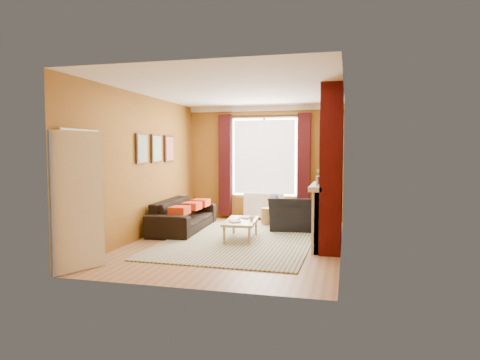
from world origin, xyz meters
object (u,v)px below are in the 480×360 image
at_px(wicker_stool, 268,216).
at_px(floor_lamp, 328,163).
at_px(sofa, 184,215).
at_px(coffee_table, 241,222).
at_px(armchair, 296,213).

height_order(wicker_stool, floor_lamp, floor_lamp).
distance_m(sofa, floor_lamp, 3.47).
bearing_deg(sofa, coffee_table, -118.69).
relative_size(wicker_stool, floor_lamp, 0.22).
bearing_deg(wicker_stool, armchair, -35.49).
xyz_separation_m(sofa, coffee_table, (1.45, -0.70, 0.01)).
bearing_deg(floor_lamp, sofa, -154.35).
height_order(coffee_table, floor_lamp, floor_lamp).
xyz_separation_m(coffee_table, floor_lamp, (1.52, 2.12, 1.08)).
bearing_deg(sofa, armchair, -79.61).
bearing_deg(armchair, wicker_stool, -41.74).
distance_m(sofa, wicker_stool, 1.97).
relative_size(sofa, wicker_stool, 5.77).
height_order(sofa, coffee_table, sofa).
relative_size(coffee_table, wicker_stool, 3.05).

